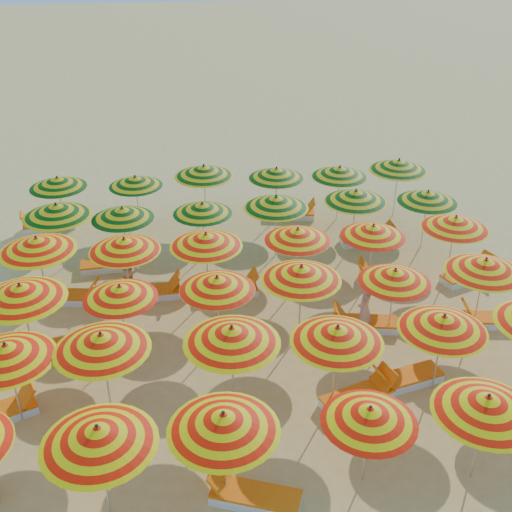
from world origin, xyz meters
name	(u,v)px	position (x,y,z in m)	size (l,w,h in m)	color
ground	(258,316)	(0.00, 0.00, 0.00)	(120.00, 120.00, 0.00)	#DFB863
umbrella_1	(98,436)	(-3.53, -6.00, 1.93)	(2.11, 2.11, 2.20)	silver
umbrella_2	(223,422)	(-1.36, -5.92, 1.91)	(2.26, 2.26, 2.17)	silver
umbrella_3	(370,415)	(1.33, -5.84, 1.70)	(2.15, 2.15, 1.93)	silver
umbrella_4	(487,404)	(3.47, -6.02, 1.88)	(2.50, 2.50, 2.14)	silver
umbrella_6	(6,352)	(-5.62, -3.34, 1.87)	(2.59, 2.59, 2.13)	silver
umbrella_7	(101,342)	(-3.71, -3.29, 1.92)	(2.66, 2.66, 2.18)	silver
umbrella_8	(232,335)	(-1.00, -3.43, 1.95)	(2.54, 2.54, 2.22)	silver
umbrella_9	(337,335)	(1.24, -3.60, 1.89)	(2.65, 2.65, 2.15)	silver
umbrella_10	(444,323)	(3.66, -3.42, 1.85)	(2.12, 2.12, 2.10)	silver
umbrella_12	(21,292)	(-5.73, -1.19, 1.97)	(2.38, 2.38, 2.24)	silver
umbrella_13	(120,292)	(-3.49, -1.03, 1.70)	(2.21, 2.21, 1.93)	silver
umbrella_14	(217,283)	(-1.14, -1.02, 1.76)	(2.49, 2.49, 2.00)	silver
umbrella_15	(301,273)	(0.94, -1.00, 1.89)	(2.42, 2.42, 2.15)	silver
umbrella_16	(395,276)	(3.31, -1.13, 1.71)	(2.41, 2.41, 1.94)	silver
umbrella_17	(485,266)	(5.63, -1.17, 1.86)	(2.55, 2.55, 2.11)	silver
umbrella_18	(37,244)	(-5.78, 1.26, 1.93)	(2.17, 2.17, 2.19)	silver
umbrella_19	(124,245)	(-3.49, 1.16, 1.82)	(2.38, 2.38, 2.06)	silver
umbrella_20	(206,240)	(-1.30, 1.08, 1.87)	(2.63, 2.63, 2.12)	silver
umbrella_21	(298,235)	(1.27, 1.28, 1.76)	(2.03, 2.03, 2.00)	silver
umbrella_22	(373,231)	(3.45, 1.31, 1.73)	(2.07, 2.07, 1.97)	silver
umbrella_23	(455,223)	(5.88, 1.36, 1.81)	(2.53, 2.53, 2.06)	silver
umbrella_24	(57,210)	(-5.58, 3.38, 1.92)	(2.46, 2.46, 2.18)	silver
umbrella_25	(122,213)	(-3.68, 3.29, 1.75)	(2.32, 2.32, 1.99)	silver
umbrella_26	(202,208)	(-1.29, 3.47, 1.69)	(2.29, 2.29, 1.93)	silver
umbrella_27	(276,202)	(0.96, 3.28, 1.87)	(2.22, 2.22, 2.12)	silver
umbrella_28	(356,196)	(3.51, 3.49, 1.84)	(2.40, 2.40, 2.09)	silver
umbrella_29	(428,197)	(5.79, 3.32, 1.77)	(2.31, 2.31, 2.01)	silver
umbrella_30	(58,182)	(-5.94, 5.92, 1.76)	(2.47, 2.47, 2.00)	silver
umbrella_31	(135,181)	(-3.41, 5.92, 1.68)	(2.03, 2.03, 1.91)	silver
umbrella_32	(204,171)	(-1.10, 6.01, 1.90)	(2.55, 2.55, 2.15)	silver
umbrella_33	(276,173)	(1.35, 5.78, 1.79)	(2.10, 2.10, 2.03)	silver
umbrella_34	(340,172)	(3.51, 5.63, 1.79)	(1.97, 1.97, 2.04)	silver
umbrella_35	(399,165)	(5.61, 5.73, 1.90)	(2.66, 2.66, 2.16)	silver
lounger_1	(253,496)	(-0.86, -6.10, 0.15)	(1.83, 1.16, 0.69)	white
lounger_4	(359,396)	(1.83, -3.65, 0.15)	(1.83, 1.11, 0.69)	white
lounger_5	(405,379)	(3.07, -3.19, 0.15)	(1.82, 0.99, 0.69)	white
lounger_6	(56,348)	(-5.23, -0.99, 0.15)	(1.82, 0.94, 0.69)	white
lounger_7	(364,323)	(2.71, -0.90, 0.15)	(1.81, 0.90, 0.69)	white
lounger_8	(492,320)	(6.13, -1.16, 0.15)	(1.79, 0.81, 0.69)	white
lounger_9	(70,297)	(-5.18, 1.36, 0.15)	(1.80, 0.84, 0.69)	white
lounger_10	(152,292)	(-2.89, 1.32, 0.15)	(1.76, 0.67, 0.69)	white
lounger_11	(229,290)	(-0.70, 1.16, 0.15)	(1.77, 0.72, 0.69)	white
lounger_12	(386,279)	(3.95, 1.23, 0.15)	(1.83, 1.11, 0.69)	white
lounger_13	(469,275)	(6.48, 1.15, 0.15)	(1.83, 1.16, 0.69)	white
lounger_14	(111,264)	(-4.18, 3.07, 0.15)	(1.77, 0.72, 0.69)	white
lounger_15	(368,239)	(4.10, 3.72, 0.15)	(1.76, 0.65, 0.69)	white
lounger_16	(48,225)	(-6.53, 6.08, 0.15)	(1.81, 0.88, 0.69)	white
lounger_17	(292,213)	(1.94, 5.96, 0.15)	(1.80, 0.85, 0.69)	white
beachgoer_a	(365,309)	(2.61, -1.12, 0.77)	(0.56, 0.37, 1.53)	tan
beachgoer_b	(129,268)	(-3.49, 1.78, 0.72)	(0.70, 0.54, 1.43)	tan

